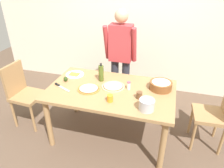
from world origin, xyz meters
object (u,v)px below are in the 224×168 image
Objects in this scene: popcorn_bowl at (161,85)px; chef_knife at (60,86)px; chair_wooden_right at (217,112)px; pizza_raw_on_board at (113,86)px; chair_wooden_left at (23,91)px; plate_with_slice at (75,74)px; person_cook at (121,55)px; cup_small_brown at (139,95)px; pizza_cooked_on_tray at (89,89)px; dining_table at (111,95)px; avocado at (66,79)px; olive_oil_bottle at (101,73)px; salt_shaker at (129,85)px; cup_orange at (110,98)px; steel_pot at (147,105)px.

popcorn_bowl is 1.29m from chef_knife.
pizza_raw_on_board is (-1.31, -0.13, 0.23)m from chair_wooden_right.
chair_wooden_left is 0.80m from plate_with_slice.
cup_small_brown is (0.44, -0.86, -0.14)m from person_cook.
plate_with_slice is at bearing 136.43° from pizza_cooked_on_tray.
chef_knife is (-0.65, -0.12, 0.10)m from dining_table.
cup_small_brown is at bearing -62.84° from person_cook.
dining_table is 0.42m from cup_small_brown.
popcorn_bowl is at bearing 52.23° from cup_small_brown.
chef_knife is 0.16m from avocado.
popcorn_bowl is at bearing -0.53° from olive_oil_bottle.
person_cook is 5.79× the size of popcorn_bowl.
salt_shaker is at bearing -163.39° from popcorn_bowl.
chair_wooden_left reaches higher than dining_table.
cup_orange is (0.07, -0.27, 0.13)m from dining_table.
chair_wooden_right is at bearing 20.22° from cup_orange.
person_cook reaches higher than cup_small_brown.
cup_small_brown is at bearing -19.70° from plate_with_slice.
salt_shaker is (-1.11, -0.13, 0.27)m from chair_wooden_right.
cup_small_brown reaches higher than plate_with_slice.
chair_wooden_left is 1.36m from pizza_raw_on_board.
olive_oil_bottle reaches higher than cup_orange.
steel_pot is 0.24m from cup_small_brown.
dining_table is 9.22× the size of steel_pot.
cup_small_brown is at bearing -162.21° from chair_wooden_right.
olive_oil_bottle is 3.01× the size of cup_orange.
avocado is at bearing 7.58° from chair_wooden_left.
chair_wooden_left is 1.96m from popcorn_bowl.
dining_table is at bearing 2.26° from chair_wooden_left.
pizza_raw_on_board is at bearing 141.90° from steel_pot.
person_cook is 6.33× the size of olive_oil_bottle.
steel_pot is 1.64× the size of salt_shaker.
pizza_cooked_on_tray is at bearing -170.28° from chair_wooden_right.
cup_small_brown is 0.24m from salt_shaker.
avocado is (-0.72, 0.30, -0.01)m from cup_orange.
pizza_raw_on_board reaches higher than chef_knife.
avocado is at bearing -129.12° from person_cook.
chef_knife reaches higher than dining_table.
olive_oil_bottle is at bearing 163.19° from salt_shaker.
person_cook is 5.68× the size of pizza_cooked_on_tray.
pizza_raw_on_board is (0.08, -0.69, -0.17)m from person_cook.
steel_pot is (-0.83, -0.51, 0.29)m from chair_wooden_right.
avocado is (0.67, 0.09, 0.25)m from chair_wooden_left.
steel_pot is at bearing -6.07° from cup_orange.
person_cook is 9.34× the size of steel_pot.
cup_small_brown is (0.57, -0.30, -0.07)m from olive_oil_bottle.
person_cook is 0.76m from salt_shaker.
chair_wooden_left is 3.71× the size of olive_oil_bottle.
chair_wooden_left reaches higher than pizza_raw_on_board.
avocado is at bearing 162.98° from pizza_cooked_on_tray.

